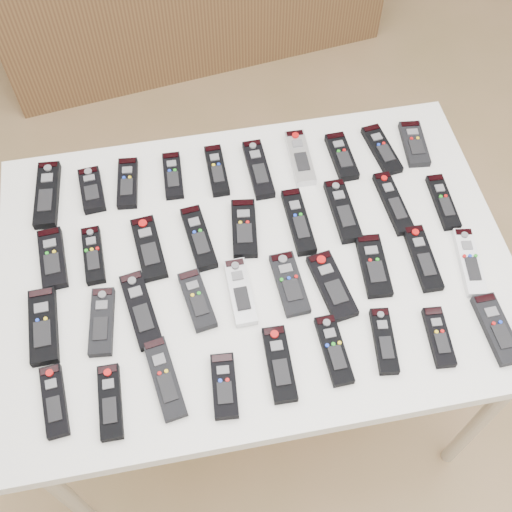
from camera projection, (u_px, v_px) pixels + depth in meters
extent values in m
plane|color=olive|center=(281.00, 389.00, 2.22)|extent=(4.00, 4.00, 0.00)
cube|color=white|center=(256.00, 265.00, 1.60)|extent=(1.25, 0.88, 0.04)
cylinder|color=beige|center=(70.00, 499.00, 1.67)|extent=(0.04, 0.04, 0.74)
cylinder|color=beige|center=(481.00, 420.00, 1.78)|extent=(0.04, 0.04, 0.74)
cylinder|color=beige|center=(63.00, 257.00, 2.07)|extent=(0.04, 0.04, 0.74)
cylinder|color=beige|center=(398.00, 205.00, 2.18)|extent=(0.04, 0.04, 0.74)
cube|color=black|center=(47.00, 195.00, 1.67)|extent=(0.07, 0.21, 0.02)
cube|color=black|center=(92.00, 190.00, 1.68)|extent=(0.07, 0.14, 0.02)
cube|color=black|center=(128.00, 183.00, 1.70)|extent=(0.07, 0.16, 0.02)
cube|color=black|center=(173.00, 176.00, 1.71)|extent=(0.05, 0.15, 0.02)
cube|color=black|center=(217.00, 171.00, 1.72)|extent=(0.05, 0.16, 0.02)
cube|color=black|center=(258.00, 169.00, 1.72)|extent=(0.06, 0.19, 0.02)
cube|color=#B7B7BC|center=(300.00, 158.00, 1.74)|extent=(0.06, 0.18, 0.02)
cube|color=black|center=(342.00, 157.00, 1.74)|extent=(0.06, 0.16, 0.02)
cube|color=black|center=(382.00, 150.00, 1.76)|extent=(0.07, 0.18, 0.02)
cube|color=black|center=(414.00, 144.00, 1.77)|extent=(0.07, 0.16, 0.02)
cube|color=black|center=(53.00, 259.00, 1.57)|extent=(0.07, 0.17, 0.02)
cube|color=black|center=(93.00, 255.00, 1.57)|extent=(0.05, 0.16, 0.02)
cube|color=black|center=(149.00, 248.00, 1.59)|extent=(0.08, 0.19, 0.02)
cube|color=black|center=(199.00, 238.00, 1.60)|extent=(0.07, 0.19, 0.02)
cube|color=black|center=(244.00, 228.00, 1.62)|extent=(0.08, 0.17, 0.02)
cube|color=black|center=(298.00, 222.00, 1.63)|extent=(0.05, 0.20, 0.02)
cube|color=black|center=(343.00, 211.00, 1.65)|extent=(0.06, 0.19, 0.02)
cube|color=black|center=(393.00, 203.00, 1.66)|extent=(0.06, 0.20, 0.02)
cube|color=black|center=(443.00, 202.00, 1.66)|extent=(0.05, 0.17, 0.02)
cube|color=black|center=(43.00, 326.00, 1.47)|extent=(0.07, 0.19, 0.02)
cube|color=black|center=(102.00, 322.00, 1.48)|extent=(0.07, 0.17, 0.02)
cube|color=black|center=(141.00, 310.00, 1.49)|extent=(0.09, 0.21, 0.02)
cube|color=black|center=(197.00, 300.00, 1.51)|extent=(0.08, 0.16, 0.02)
cube|color=#B7B7BC|center=(240.00, 292.00, 1.52)|extent=(0.05, 0.18, 0.02)
cube|color=black|center=(290.00, 284.00, 1.53)|extent=(0.07, 0.17, 0.02)
cube|color=black|center=(332.00, 286.00, 1.53)|extent=(0.09, 0.19, 0.02)
cube|color=black|center=(374.00, 266.00, 1.56)|extent=(0.07, 0.18, 0.02)
cube|color=black|center=(423.00, 258.00, 1.57)|extent=(0.05, 0.18, 0.02)
cube|color=silver|center=(469.00, 262.00, 1.56)|extent=(0.07, 0.19, 0.02)
cube|color=black|center=(54.00, 401.00, 1.38)|extent=(0.06, 0.16, 0.02)
cube|color=black|center=(110.00, 402.00, 1.38)|extent=(0.05, 0.17, 0.02)
cube|color=black|center=(165.00, 378.00, 1.40)|extent=(0.08, 0.20, 0.02)
cube|color=black|center=(224.00, 386.00, 1.39)|extent=(0.06, 0.15, 0.02)
cube|color=black|center=(279.00, 364.00, 1.42)|extent=(0.06, 0.18, 0.02)
cube|color=black|center=(334.00, 350.00, 1.44)|extent=(0.05, 0.17, 0.02)
cube|color=black|center=(384.00, 341.00, 1.45)|extent=(0.06, 0.16, 0.02)
cube|color=black|center=(439.00, 337.00, 1.46)|extent=(0.06, 0.15, 0.02)
cube|color=black|center=(497.00, 329.00, 1.47)|extent=(0.06, 0.18, 0.02)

